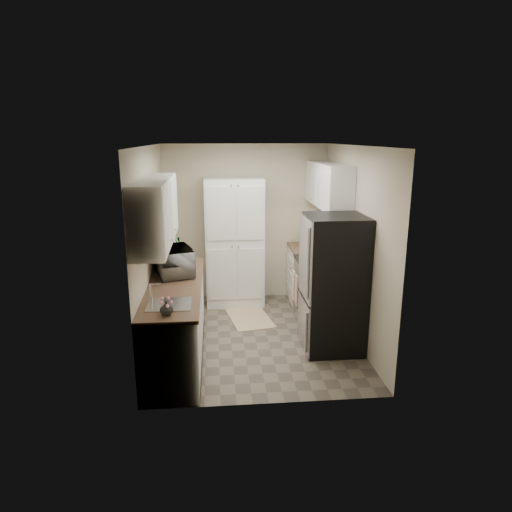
{
  "coord_description": "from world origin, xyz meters",
  "views": [
    {
      "loc": [
        -0.51,
        -5.64,
        2.61
      ],
      "look_at": [
        0.03,
        0.15,
        1.08
      ],
      "focal_mm": 32.0,
      "sensor_mm": 36.0,
      "label": 1
    }
  ],
  "objects_px": {
    "refrigerator": "(334,284)",
    "wine_bottle": "(179,251)",
    "toaster_oven": "(310,241)",
    "microwave": "(174,261)",
    "pantry_cabinet": "(234,242)",
    "electric_range": "(320,291)"
  },
  "relations": [
    {
      "from": "refrigerator",
      "to": "wine_bottle",
      "type": "relative_size",
      "value": 5.3
    },
    {
      "from": "refrigerator",
      "to": "wine_bottle",
      "type": "distance_m",
      "value": 2.16
    },
    {
      "from": "toaster_oven",
      "to": "microwave",
      "type": "bearing_deg",
      "value": -122.65
    },
    {
      "from": "pantry_cabinet",
      "to": "wine_bottle",
      "type": "distance_m",
      "value": 1.14
    },
    {
      "from": "refrigerator",
      "to": "microwave",
      "type": "distance_m",
      "value": 2.01
    },
    {
      "from": "wine_bottle",
      "to": "refrigerator",
      "type": "bearing_deg",
      "value": -25.3
    },
    {
      "from": "wine_bottle",
      "to": "toaster_oven",
      "type": "xyz_separation_m",
      "value": [
        1.99,
        0.72,
        -0.07
      ]
    },
    {
      "from": "pantry_cabinet",
      "to": "wine_bottle",
      "type": "xyz_separation_m",
      "value": [
        -0.8,
        -0.81,
        0.08
      ]
    },
    {
      "from": "microwave",
      "to": "refrigerator",
      "type": "bearing_deg",
      "value": -117.57
    },
    {
      "from": "electric_range",
      "to": "wine_bottle",
      "type": "relative_size",
      "value": 3.52
    },
    {
      "from": "pantry_cabinet",
      "to": "toaster_oven",
      "type": "xyz_separation_m",
      "value": [
        1.19,
        -0.09,
        0.01
      ]
    },
    {
      "from": "pantry_cabinet",
      "to": "toaster_oven",
      "type": "relative_size",
      "value": 6.18
    },
    {
      "from": "pantry_cabinet",
      "to": "electric_range",
      "type": "xyz_separation_m",
      "value": [
        1.17,
        -0.93,
        -0.52
      ]
    },
    {
      "from": "electric_range",
      "to": "refrigerator",
      "type": "distance_m",
      "value": 0.88
    },
    {
      "from": "microwave",
      "to": "wine_bottle",
      "type": "relative_size",
      "value": 1.92
    },
    {
      "from": "toaster_oven",
      "to": "refrigerator",
      "type": "bearing_deg",
      "value": -66.84
    },
    {
      "from": "microwave",
      "to": "toaster_oven",
      "type": "bearing_deg",
      "value": -74.74
    },
    {
      "from": "microwave",
      "to": "toaster_oven",
      "type": "relative_size",
      "value": 1.91
    },
    {
      "from": "wine_bottle",
      "to": "electric_range",
      "type": "bearing_deg",
      "value": -3.4
    },
    {
      "from": "microwave",
      "to": "electric_range",
      "type": "bearing_deg",
      "value": -94.73
    },
    {
      "from": "electric_range",
      "to": "refrigerator",
      "type": "bearing_deg",
      "value": -92.48
    },
    {
      "from": "electric_range",
      "to": "toaster_oven",
      "type": "height_order",
      "value": "electric_range"
    }
  ]
}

